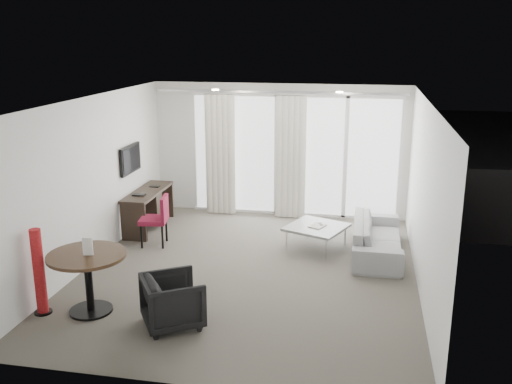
% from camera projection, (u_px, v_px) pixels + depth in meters
% --- Properties ---
extents(floor, '(5.00, 6.00, 0.00)m').
position_uv_depth(floor, '(249.00, 271.00, 8.72)').
color(floor, '#534E45').
rests_on(floor, ground).
extents(ceiling, '(5.00, 6.00, 0.00)m').
position_uv_depth(ceiling, '(248.00, 101.00, 8.02)').
color(ceiling, white).
rests_on(ceiling, ground).
extents(wall_left, '(0.00, 6.00, 2.60)m').
position_uv_depth(wall_left, '(91.00, 182.00, 8.83)').
color(wall_left, silver).
rests_on(wall_left, ground).
extents(wall_right, '(0.00, 6.00, 2.60)m').
position_uv_depth(wall_right, '(424.00, 199.00, 7.91)').
color(wall_right, silver).
rests_on(wall_right, ground).
extents(wall_front, '(5.00, 0.00, 2.60)m').
position_uv_depth(wall_front, '(186.00, 269.00, 5.53)').
color(wall_front, silver).
rests_on(wall_front, ground).
extents(window_panel, '(4.00, 0.02, 2.38)m').
position_uv_depth(window_panel, '(294.00, 156.00, 11.17)').
color(window_panel, white).
rests_on(window_panel, ground).
extents(window_frame, '(4.10, 0.06, 2.44)m').
position_uv_depth(window_frame, '(294.00, 156.00, 11.15)').
color(window_frame, white).
rests_on(window_frame, ground).
extents(curtain_left, '(0.60, 0.20, 2.38)m').
position_uv_depth(curtain_left, '(220.00, 155.00, 11.28)').
color(curtain_left, beige).
rests_on(curtain_left, ground).
extents(curtain_right, '(0.60, 0.20, 2.38)m').
position_uv_depth(curtain_right, '(290.00, 158.00, 11.02)').
color(curtain_right, beige).
rests_on(curtain_right, ground).
extents(curtain_track, '(4.80, 0.04, 0.04)m').
position_uv_depth(curtain_track, '(278.00, 92.00, 10.73)').
color(curtain_track, '#B2B2B7').
rests_on(curtain_track, ceiling).
extents(downlight_a, '(0.12, 0.12, 0.02)m').
position_uv_depth(downlight_a, '(215.00, 90.00, 9.71)').
color(downlight_a, '#FFE0B2').
rests_on(downlight_a, ceiling).
extents(downlight_b, '(0.12, 0.12, 0.02)m').
position_uv_depth(downlight_b, '(340.00, 92.00, 9.32)').
color(downlight_b, '#FFE0B2').
rests_on(downlight_b, ceiling).
extents(desk, '(0.48, 1.53, 0.72)m').
position_uv_depth(desk, '(149.00, 209.00, 10.59)').
color(desk, black).
rests_on(desk, floor).
extents(tv, '(0.05, 0.80, 0.50)m').
position_uv_depth(tv, '(130.00, 159.00, 10.18)').
color(tv, black).
rests_on(tv, wall_left).
extents(desk_chair, '(0.54, 0.51, 0.87)m').
position_uv_depth(desk_chair, '(154.00, 221.00, 9.72)').
color(desk_chair, maroon).
rests_on(desk_chair, floor).
extents(round_table, '(1.31, 1.31, 0.80)m').
position_uv_depth(round_table, '(89.00, 283.00, 7.36)').
color(round_table, '#372415').
rests_on(round_table, floor).
extents(menu_card, '(0.13, 0.05, 0.23)m').
position_uv_depth(menu_card, '(89.00, 261.00, 7.23)').
color(menu_card, white).
rests_on(menu_card, round_table).
extents(red_lamp, '(0.25, 0.25, 1.15)m').
position_uv_depth(red_lamp, '(39.00, 272.00, 7.27)').
color(red_lamp, maroon).
rests_on(red_lamp, floor).
extents(tub_armchair, '(0.97, 0.96, 0.65)m').
position_uv_depth(tub_armchair, '(173.00, 301.00, 7.03)').
color(tub_armchair, black).
rests_on(tub_armchair, floor).
extents(coffee_table, '(1.16, 1.16, 0.40)m').
position_uv_depth(coffee_table, '(316.00, 237.00, 9.61)').
color(coffee_table, gray).
rests_on(coffee_table, floor).
extents(remote, '(0.09, 0.15, 0.02)m').
position_uv_depth(remote, '(321.00, 227.00, 9.62)').
color(remote, black).
rests_on(remote, coffee_table).
extents(magazine, '(0.29, 0.32, 0.01)m').
position_uv_depth(magazine, '(317.00, 229.00, 9.55)').
color(magazine, gray).
rests_on(magazine, coffee_table).
extents(sofa, '(0.77, 1.97, 0.58)m').
position_uv_depth(sofa, '(377.00, 237.00, 9.34)').
color(sofa, gray).
rests_on(sofa, floor).
extents(terrace_slab, '(5.60, 3.00, 0.12)m').
position_uv_depth(terrace_slab, '(302.00, 197.00, 12.94)').
color(terrace_slab, '#4D4D50').
rests_on(terrace_slab, ground).
extents(rattan_chair_a, '(0.67, 0.67, 0.75)m').
position_uv_depth(rattan_chair_a, '(319.00, 181.00, 12.63)').
color(rattan_chair_a, '#49361F').
rests_on(rattan_chair_a, terrace_slab).
extents(rattan_chair_b, '(0.68, 0.68, 0.78)m').
position_uv_depth(rattan_chair_b, '(356.00, 174.00, 13.17)').
color(rattan_chair_b, '#49361F').
rests_on(rattan_chair_b, terrace_slab).
extents(rattan_table, '(0.54, 0.54, 0.44)m').
position_uv_depth(rattan_table, '(345.00, 189.00, 12.52)').
color(rattan_table, '#49361F').
rests_on(rattan_table, terrace_slab).
extents(balustrade, '(5.50, 0.06, 1.05)m').
position_uv_depth(balustrade, '(309.00, 159.00, 14.16)').
color(balustrade, '#B2B2B7').
rests_on(balustrade, terrace_slab).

